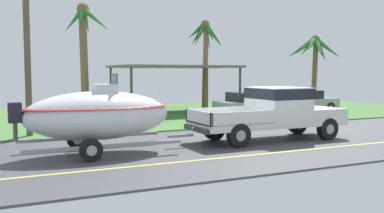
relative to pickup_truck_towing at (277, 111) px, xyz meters
The scene contains 10 objects.
ground 8.14m from the pickup_truck_towing, 96.44° to the left, with size 36.00×22.00×0.11m.
pickup_truck_towing is the anchor object (origin of this frame).
boat_on_trailer 6.64m from the pickup_truck_towing, behind, with size 5.69×2.32×2.45m.
parked_sedan_near 8.15m from the pickup_truck_towing, 61.75° to the left, with size 4.73×1.89×1.38m.
parked_sedan_far 10.92m from the pickup_truck_towing, 46.12° to the left, with size 4.46×1.83×1.38m.
carport_awning 11.23m from the pickup_truck_towing, 87.21° to the left, with size 7.20×4.77×2.89m.
palm_tree_near_left 13.00m from the pickup_truck_towing, 112.03° to the left, with size 2.71×2.78×6.36m.
palm_tree_mid 13.42m from the pickup_truck_towing, 43.27° to the left, with size 3.45×3.46×4.89m.
palm_tree_far_right 12.53m from the pickup_truck_towing, 76.00° to the left, with size 2.77×2.80×5.83m.
utility_pole 9.92m from the pickup_truck_towing, 151.21° to the left, with size 0.24×1.80×8.16m.
Camera 1 is at (-8.64, -12.53, 2.48)m, focal length 40.13 mm.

